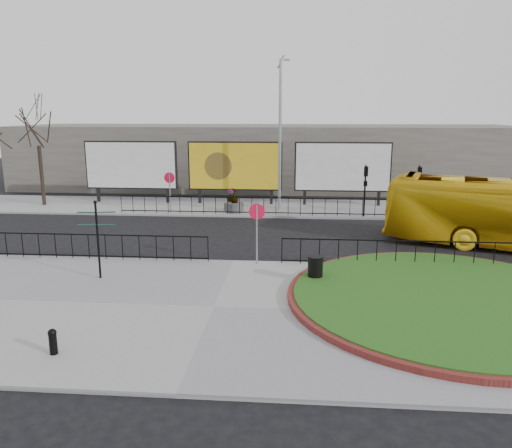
# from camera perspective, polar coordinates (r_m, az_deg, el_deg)

# --- Properties ---
(ground) EXTENTS (90.00, 90.00, 0.00)m
(ground) POSITION_cam_1_polar(r_m,az_deg,el_deg) (20.68, -2.58, -4.48)
(ground) COLOR black
(ground) RESTS_ON ground
(pavement_near) EXTENTS (30.00, 10.00, 0.12)m
(pavement_near) POSITION_cam_1_polar(r_m,az_deg,el_deg) (16.00, -4.85, -9.56)
(pavement_near) COLOR gray
(pavement_near) RESTS_ON ground
(pavement_far) EXTENTS (44.00, 6.00, 0.12)m
(pavement_far) POSITION_cam_1_polar(r_m,az_deg,el_deg) (32.27, 0.07, 1.92)
(pavement_far) COLOR gray
(pavement_far) RESTS_ON ground
(brick_edge) EXTENTS (10.40, 10.40, 0.18)m
(brick_edge) POSITION_cam_1_polar(r_m,az_deg,el_deg) (17.40, 21.17, -8.01)
(brick_edge) COLOR maroon
(brick_edge) RESTS_ON pavement_near
(grass_lawn) EXTENTS (10.00, 10.00, 0.22)m
(grass_lawn) POSITION_cam_1_polar(r_m,az_deg,el_deg) (17.40, 21.17, -7.94)
(grass_lawn) COLOR #164412
(grass_lawn) RESTS_ON pavement_near
(railing_near_left) EXTENTS (10.00, 0.10, 1.10)m
(railing_near_left) POSITION_cam_1_polar(r_m,az_deg,el_deg) (21.78, -18.58, -2.43)
(railing_near_left) COLOR black
(railing_near_left) RESTS_ON pavement_near
(railing_near_right) EXTENTS (9.00, 0.10, 1.10)m
(railing_near_right) POSITION_cam_1_polar(r_m,az_deg,el_deg) (20.44, 15.71, -3.21)
(railing_near_right) COLOR black
(railing_near_right) RESTS_ON pavement_near
(railing_far) EXTENTS (18.00, 0.10, 1.10)m
(railing_far) POSITION_cam_1_polar(r_m,az_deg,el_deg) (29.44, 1.59, 2.07)
(railing_far) COLOR black
(railing_far) RESTS_ON pavement_far
(speed_sign_far) EXTENTS (0.64, 0.07, 2.47)m
(speed_sign_far) POSITION_cam_1_polar(r_m,az_deg,el_deg) (30.25, -9.84, 4.57)
(speed_sign_far) COLOR gray
(speed_sign_far) RESTS_ON pavement_far
(speed_sign_near) EXTENTS (0.64, 0.07, 2.47)m
(speed_sign_near) POSITION_cam_1_polar(r_m,az_deg,el_deg) (19.71, 0.10, 0.43)
(speed_sign_near) COLOR gray
(speed_sign_near) RESTS_ON pavement_near
(billboard_left) EXTENTS (6.20, 0.31, 4.10)m
(billboard_left) POSITION_cam_1_polar(r_m,az_deg,el_deg) (34.56, -14.08, 6.51)
(billboard_left) COLOR black
(billboard_left) RESTS_ON pavement_far
(billboard_mid) EXTENTS (6.20, 0.31, 4.10)m
(billboard_mid) POSITION_cam_1_polar(r_m,az_deg,el_deg) (33.00, -2.41, 6.60)
(billboard_mid) COLOR black
(billboard_mid) RESTS_ON pavement_far
(billboard_right) EXTENTS (6.20, 0.31, 4.10)m
(billboard_right) POSITION_cam_1_polar(r_m,az_deg,el_deg) (32.89, 9.86, 6.41)
(billboard_right) COLOR black
(billboard_right) RESTS_ON pavement_far
(lamp_post) EXTENTS (0.74, 0.18, 9.23)m
(lamp_post) POSITION_cam_1_polar(r_m,az_deg,el_deg) (30.64, 2.78, 10.30)
(lamp_post) COLOR gray
(lamp_post) RESTS_ON pavement_far
(signal_pole_a) EXTENTS (0.22, 0.26, 3.00)m
(signal_pole_a) POSITION_cam_1_polar(r_m,az_deg,el_deg) (29.48, 12.39, 4.61)
(signal_pole_a) COLOR black
(signal_pole_a) RESTS_ON pavement_far
(signal_pole_b) EXTENTS (0.22, 0.26, 3.00)m
(signal_pole_b) POSITION_cam_1_polar(r_m,az_deg,el_deg) (30.03, 18.08, 4.42)
(signal_pole_b) COLOR black
(signal_pole_b) RESTS_ON pavement_far
(tree_left) EXTENTS (2.00, 2.00, 7.00)m
(tree_left) POSITION_cam_1_polar(r_m,az_deg,el_deg) (35.30, -23.51, 7.64)
(tree_left) COLOR #2D2119
(tree_left) RESTS_ON pavement_far
(building_backdrop) EXTENTS (40.00, 10.00, 5.00)m
(building_backdrop) POSITION_cam_1_polar(r_m,az_deg,el_deg) (41.83, 1.17, 7.77)
(building_backdrop) COLOR slate
(building_backdrop) RESTS_ON ground
(fingerpost_sign) EXTENTS (1.36, 0.37, 2.90)m
(fingerpost_sign) POSITION_cam_1_polar(r_m,az_deg,el_deg) (18.92, -17.69, -0.84)
(fingerpost_sign) COLOR black
(fingerpost_sign) RESTS_ON pavement_near
(bollard) EXTENTS (0.22, 0.22, 0.68)m
(bollard) POSITION_cam_1_polar(r_m,az_deg,el_deg) (13.87, -22.20, -12.20)
(bollard) COLOR black
(bollard) RESTS_ON pavement_near
(litter_bin) EXTENTS (0.58, 0.58, 0.96)m
(litter_bin) POSITION_cam_1_polar(r_m,az_deg,el_deg) (18.06, 6.79, -5.13)
(litter_bin) COLOR black
(litter_bin) RESTS_ON pavement_near
(planter_a) EXTENTS (0.86, 0.86, 1.30)m
(planter_a) POSITION_cam_1_polar(r_m,az_deg,el_deg) (31.02, -2.89, 2.44)
(planter_a) COLOR #4C4C4F
(planter_a) RESTS_ON pavement_far
(planter_b) EXTENTS (1.10, 1.10, 1.50)m
(planter_b) POSITION_cam_1_polar(r_m,az_deg,el_deg) (30.43, -2.47, 2.29)
(planter_b) COLOR #4C4C4F
(planter_b) RESTS_ON pavement_far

